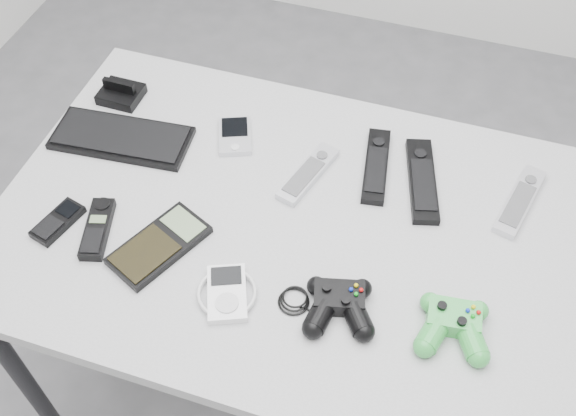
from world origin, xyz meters
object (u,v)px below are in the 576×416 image
(remote_black_a, at_px, (376,165))
(calculator, at_px, (159,245))
(remote_black_b, at_px, (422,180))
(controller_green, at_px, (453,324))
(remote_silver_a, at_px, (308,173))
(mp3_player, at_px, (227,293))
(remote_silver_b, at_px, (520,201))
(controller_black, at_px, (339,303))
(desk, at_px, (299,246))
(pda, at_px, (235,136))
(pda_keyboard, at_px, (122,137))
(mobile_phone, at_px, (58,221))
(cordless_handset, at_px, (97,229))

(remote_black_a, height_order, calculator, remote_black_a)
(remote_black_b, relative_size, controller_green, 1.61)
(remote_silver_a, relative_size, remote_black_a, 0.87)
(remote_black_b, bearing_deg, mp3_player, -142.21)
(remote_silver_b, bearing_deg, controller_black, -115.04)
(desk, bearing_deg, pda, 138.16)
(remote_black_b, height_order, controller_black, controller_black)
(pda, distance_m, calculator, 0.32)
(pda_keyboard, bearing_deg, mp3_player, -44.44)
(pda_keyboard, distance_m, controller_black, 0.61)
(mobile_phone, distance_m, calculator, 0.21)
(pda, bearing_deg, mp3_player, -93.28)
(remote_black_b, xyz_separation_m, remote_silver_b, (0.20, 0.01, -0.00))
(desk, height_order, remote_silver_b, remote_silver_b)
(remote_black_a, distance_m, controller_black, 0.35)
(controller_black, bearing_deg, mobile_phone, 164.27)
(remote_black_a, distance_m, mobile_phone, 0.65)
(remote_silver_b, distance_m, cordless_handset, 0.83)
(desk, relative_size, controller_black, 5.59)
(calculator, bearing_deg, mobile_phone, -152.72)
(desk, relative_size, calculator, 6.31)
(remote_silver_a, xyz_separation_m, remote_black_a, (0.13, 0.06, 0.00))
(mp3_player, bearing_deg, controller_green, -14.64)
(remote_black_a, bearing_deg, pda, 172.79)
(mp3_player, bearing_deg, remote_silver_a, 57.51)
(cordless_handset, bearing_deg, mobile_phone, 168.77)
(cordless_handset, height_order, mp3_player, cordless_handset)
(cordless_handset, bearing_deg, remote_black_a, 18.62)
(pda, bearing_deg, pda_keyboard, 177.28)
(remote_black_b, bearing_deg, remote_black_a, 158.80)
(remote_silver_a, bearing_deg, remote_silver_b, 24.20)
(mp3_player, bearing_deg, remote_silver_b, 15.80)
(remote_silver_b, distance_m, controller_green, 0.33)
(pda, bearing_deg, remote_silver_a, -39.06)
(mobile_phone, bearing_deg, remote_black_b, 41.19)
(remote_black_a, relative_size, mp3_player, 1.75)
(pda, relative_size, remote_silver_b, 0.56)
(desk, distance_m, controller_green, 0.36)
(desk, relative_size, pda_keyboard, 4.04)
(remote_silver_a, bearing_deg, remote_black_a, 42.74)
(desk, bearing_deg, pda_keyboard, 166.81)
(remote_silver_a, distance_m, remote_black_b, 0.23)
(mobile_phone, bearing_deg, remote_silver_a, 47.13)
(remote_black_b, xyz_separation_m, mobile_phone, (-0.65, -0.32, -0.00))
(desk, xyz_separation_m, pda_keyboard, (-0.43, 0.10, 0.08))
(desk, distance_m, pda, 0.28)
(cordless_handset, bearing_deg, calculator, -14.96)
(remote_black_b, bearing_deg, desk, -153.77)
(controller_green, bearing_deg, cordless_handset, 173.51)
(pda, xyz_separation_m, remote_black_b, (0.41, -0.00, 0.00))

